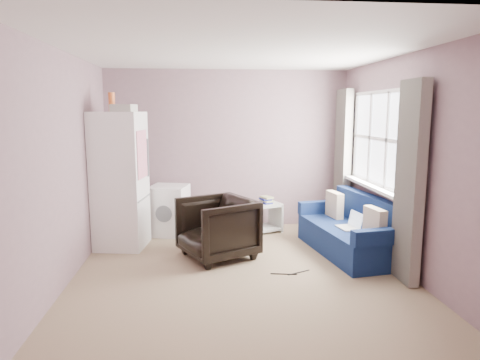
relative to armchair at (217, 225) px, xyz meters
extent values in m
cube|color=#988163|center=(0.24, -0.59, -0.44)|extent=(3.80, 4.20, 0.02)
cube|color=silver|center=(0.24, -0.59, 2.08)|extent=(3.80, 4.20, 0.02)
cube|color=gray|center=(0.24, 1.52, 0.82)|extent=(3.80, 0.02, 2.50)
cube|color=gray|center=(0.24, -2.70, 0.82)|extent=(3.80, 0.02, 2.50)
cube|color=gray|center=(-1.67, -0.59, 0.82)|extent=(0.02, 4.20, 2.50)
cube|color=gray|center=(2.15, -0.59, 0.82)|extent=(0.02, 4.20, 2.50)
cube|color=white|center=(2.13, 0.11, 1.07)|extent=(0.01, 1.60, 1.20)
imported|color=black|center=(0.00, 0.00, 0.00)|extent=(1.06, 1.09, 0.85)
cube|color=white|center=(-1.29, 0.58, 0.50)|extent=(0.72, 0.72, 1.85)
cube|color=slate|center=(-0.97, 0.53, 0.26)|extent=(0.10, 0.59, 0.02)
cube|color=slate|center=(-0.93, 0.76, 0.79)|extent=(0.03, 0.03, 0.53)
cube|color=white|center=(-0.97, 0.50, 0.86)|extent=(0.07, 0.44, 0.63)
cylinder|color=orange|center=(-1.36, 0.64, 1.55)|extent=(0.10, 0.10, 0.25)
cube|color=#B8B7AD|center=(-1.18, 0.45, 1.47)|extent=(0.32, 0.35, 0.10)
cube|color=white|center=(-0.68, 1.13, -0.05)|extent=(0.64, 0.64, 0.75)
cube|color=slate|center=(-0.68, 1.11, 0.30)|extent=(0.59, 0.58, 0.04)
cylinder|color=slate|center=(-0.74, 0.86, -0.05)|extent=(0.24, 0.08, 0.25)
cube|color=#BCBEBA|center=(0.81, 1.15, 0.00)|extent=(0.52, 0.52, 0.04)
cube|color=#BCBEBA|center=(0.81, 1.15, -0.37)|extent=(0.52, 0.52, 0.04)
cube|color=#BCBEBA|center=(0.64, 1.08, -0.20)|extent=(0.18, 0.39, 0.45)
cube|color=#BCBEBA|center=(0.98, 1.22, -0.20)|extent=(0.18, 0.39, 0.45)
cube|color=navy|center=(0.81, 1.15, 0.03)|extent=(0.20, 0.23, 0.03)
cube|color=tan|center=(0.82, 1.15, 0.06)|extent=(0.21, 0.24, 0.03)
cube|color=navy|center=(0.80, 1.15, 0.08)|extent=(0.19, 0.23, 0.03)
cube|color=tan|center=(0.82, 1.15, 0.11)|extent=(0.21, 0.24, 0.03)
cube|color=navy|center=(1.73, 0.00, -0.25)|extent=(1.01, 1.72, 0.36)
cube|color=navy|center=(2.03, 0.05, 0.13)|extent=(0.41, 1.63, 0.40)
cube|color=navy|center=(1.85, -0.77, 0.02)|extent=(0.78, 0.24, 0.18)
cube|color=navy|center=(1.61, 0.78, 0.02)|extent=(0.78, 0.24, 0.18)
cube|color=beige|center=(1.86, -0.51, 0.11)|extent=(0.16, 0.37, 0.36)
cube|color=beige|center=(1.70, 0.53, 0.11)|extent=(0.16, 0.37, 0.36)
cube|color=#BCBEBA|center=(1.68, -0.10, -0.06)|extent=(0.25, 0.33, 0.02)
cube|color=silver|center=(1.79, -0.08, 0.05)|extent=(0.10, 0.30, 0.20)
cube|color=white|center=(2.06, 0.11, 0.44)|extent=(0.14, 1.70, 0.04)
cube|color=white|center=(2.11, 0.11, 0.47)|extent=(0.02, 1.68, 0.05)
cube|color=white|center=(2.11, 0.11, 1.07)|extent=(0.02, 1.68, 0.05)
cube|color=white|center=(2.11, 0.11, 1.67)|extent=(0.02, 1.68, 0.05)
cube|color=white|center=(2.11, -0.69, 1.07)|extent=(0.02, 0.05, 1.20)
cube|color=white|center=(2.11, -0.15, 1.07)|extent=(0.02, 0.05, 1.20)
cube|color=white|center=(2.11, 0.38, 1.07)|extent=(0.02, 0.05, 1.20)
cube|color=white|center=(2.11, 0.91, 1.07)|extent=(0.02, 0.05, 1.20)
cube|color=beige|center=(2.02, -0.97, 0.67)|extent=(0.12, 0.46, 2.18)
cube|color=beige|center=(2.02, 1.19, 0.67)|extent=(0.12, 0.46, 2.18)
cylinder|color=black|center=(0.92, -0.64, -0.42)|extent=(0.29, 0.14, 0.01)
cylinder|color=black|center=(0.73, -0.67, -0.42)|extent=(0.30, 0.07, 0.01)
camera|label=1|loc=(-0.22, -5.28, 1.43)|focal=32.00mm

